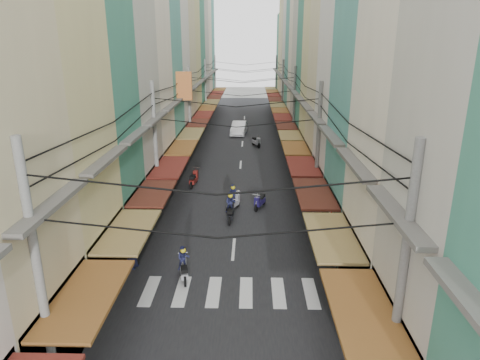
% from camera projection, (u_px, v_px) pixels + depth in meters
% --- Properties ---
extents(ground, '(160.00, 160.00, 0.00)m').
position_uv_depth(ground, '(235.00, 233.00, 24.24)').
color(ground, slate).
rests_on(ground, ground).
extents(road, '(10.00, 80.00, 0.02)m').
position_uv_depth(road, '(242.00, 148.00, 43.24)').
color(road, black).
rests_on(road, ground).
extents(sidewalk_left, '(3.00, 80.00, 0.06)m').
position_uv_depth(sidewalk_left, '(178.00, 148.00, 43.39)').
color(sidewalk_left, gray).
rests_on(sidewalk_left, ground).
extents(sidewalk_right, '(3.00, 80.00, 0.06)m').
position_uv_depth(sidewalk_right, '(306.00, 149.00, 43.09)').
color(sidewalk_right, gray).
rests_on(sidewalk_right, ground).
extents(crosswalk, '(7.55, 2.40, 0.01)m').
position_uv_depth(crosswalk, '(230.00, 292.00, 18.53)').
color(crosswalk, silver).
rests_on(crosswalk, ground).
extents(building_row_left, '(7.80, 67.67, 23.70)m').
position_uv_depth(building_row_left, '(150.00, 48.00, 37.13)').
color(building_row_left, silver).
rests_on(building_row_left, ground).
extents(building_row_right, '(7.80, 68.98, 22.59)m').
position_uv_depth(building_row_right, '(333.00, 53.00, 36.76)').
color(building_row_right, '#3C856C').
rests_on(building_row_right, ground).
extents(utility_poles, '(10.20, 66.13, 8.20)m').
position_uv_depth(utility_poles, '(241.00, 87.00, 36.46)').
color(utility_poles, gray).
rests_on(utility_poles, ground).
extents(white_car, '(5.40, 2.52, 1.85)m').
position_uv_depth(white_car, '(239.00, 134.00, 49.74)').
color(white_car, silver).
rests_on(white_car, ground).
extents(bicycle, '(1.69, 1.01, 1.09)m').
position_uv_depth(bicycle, '(358.00, 229.00, 24.79)').
color(bicycle, black).
rests_on(bicycle, ground).
extents(moving_scooters, '(5.24, 27.66, 1.80)m').
position_uv_depth(moving_scooters, '(228.00, 195.00, 28.65)').
color(moving_scooters, black).
rests_on(moving_scooters, ground).
extents(parked_scooters, '(12.96, 12.80, 1.01)m').
position_uv_depth(parked_scooters, '(340.00, 269.00, 19.45)').
color(parked_scooters, black).
rests_on(parked_scooters, ground).
extents(pedestrians, '(12.93, 22.80, 2.21)m').
position_uv_depth(pedestrians, '(173.00, 196.00, 27.02)').
color(pedestrians, black).
rests_on(pedestrians, ground).
extents(market_umbrella, '(2.31, 2.31, 2.44)m').
position_uv_depth(market_umbrella, '(367.00, 214.00, 21.37)').
color(market_umbrella, '#B2B2B7').
rests_on(market_umbrella, ground).
extents(traffic_sign, '(0.10, 0.61, 2.79)m').
position_uv_depth(traffic_sign, '(330.00, 220.00, 21.00)').
color(traffic_sign, gray).
rests_on(traffic_sign, ground).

